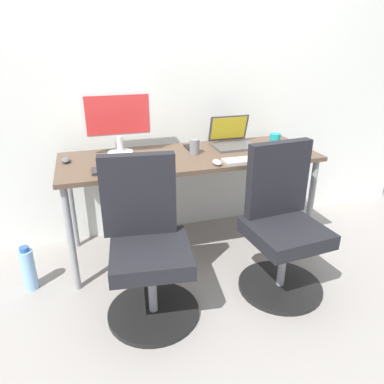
{
  "coord_description": "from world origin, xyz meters",
  "views": [
    {
      "loc": [
        -0.69,
        -2.35,
        1.52
      ],
      "look_at": [
        0.0,
        -0.05,
        0.49
      ],
      "focal_mm": 33.87,
      "sensor_mm": 36.0,
      "label": 1
    }
  ],
  "objects_px": {
    "open_laptop": "(232,139)",
    "office_chair_left": "(147,248)",
    "coffee_mug": "(275,139)",
    "water_bottle_on_floor": "(28,269)",
    "desktop_monitor": "(118,118)",
    "office_chair_right": "(282,227)"
  },
  "relations": [
    {
      "from": "office_chair_left",
      "to": "coffee_mug",
      "type": "relative_size",
      "value": 10.22
    },
    {
      "from": "water_bottle_on_floor",
      "to": "open_laptop",
      "type": "height_order",
      "value": "open_laptop"
    },
    {
      "from": "water_bottle_on_floor",
      "to": "office_chair_left",
      "type": "bearing_deg",
      "value": -29.8
    },
    {
      "from": "office_chair_left",
      "to": "open_laptop",
      "type": "bearing_deg",
      "value": 42.14
    },
    {
      "from": "office_chair_right",
      "to": "coffee_mug",
      "type": "bearing_deg",
      "value": 67.52
    },
    {
      "from": "water_bottle_on_floor",
      "to": "coffee_mug",
      "type": "height_order",
      "value": "coffee_mug"
    },
    {
      "from": "office_chair_left",
      "to": "water_bottle_on_floor",
      "type": "distance_m",
      "value": 0.87
    },
    {
      "from": "water_bottle_on_floor",
      "to": "coffee_mug",
      "type": "relative_size",
      "value": 3.37
    },
    {
      "from": "water_bottle_on_floor",
      "to": "desktop_monitor",
      "type": "xyz_separation_m",
      "value": [
        0.68,
        0.37,
        0.86
      ]
    },
    {
      "from": "office_chair_left",
      "to": "water_bottle_on_floor",
      "type": "height_order",
      "value": "office_chair_left"
    },
    {
      "from": "open_laptop",
      "to": "coffee_mug",
      "type": "distance_m",
      "value": 0.33
    },
    {
      "from": "office_chair_left",
      "to": "coffee_mug",
      "type": "xyz_separation_m",
      "value": [
        1.12,
        0.65,
        0.38
      ]
    },
    {
      "from": "office_chair_right",
      "to": "coffee_mug",
      "type": "relative_size",
      "value": 10.22
    },
    {
      "from": "open_laptop",
      "to": "coffee_mug",
      "type": "xyz_separation_m",
      "value": [
        0.32,
        -0.08,
        -0.01
      ]
    },
    {
      "from": "office_chair_left",
      "to": "open_laptop",
      "type": "height_order",
      "value": "open_laptop"
    },
    {
      "from": "office_chair_right",
      "to": "open_laptop",
      "type": "distance_m",
      "value": 0.82
    },
    {
      "from": "desktop_monitor",
      "to": "open_laptop",
      "type": "relative_size",
      "value": 1.55
    },
    {
      "from": "water_bottle_on_floor",
      "to": "desktop_monitor",
      "type": "bearing_deg",
      "value": 28.55
    },
    {
      "from": "open_laptop",
      "to": "office_chair_left",
      "type": "bearing_deg",
      "value": -137.86
    },
    {
      "from": "office_chair_left",
      "to": "coffee_mug",
      "type": "height_order",
      "value": "office_chair_left"
    },
    {
      "from": "office_chair_right",
      "to": "open_laptop",
      "type": "bearing_deg",
      "value": 94.14
    },
    {
      "from": "coffee_mug",
      "to": "water_bottle_on_floor",
      "type": "bearing_deg",
      "value": -172.65
    }
  ]
}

